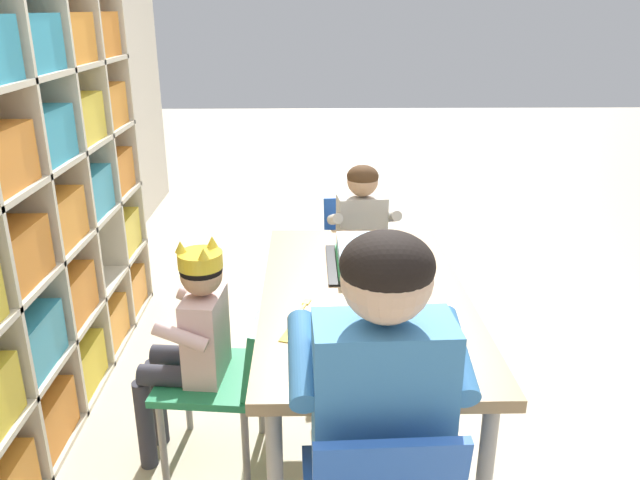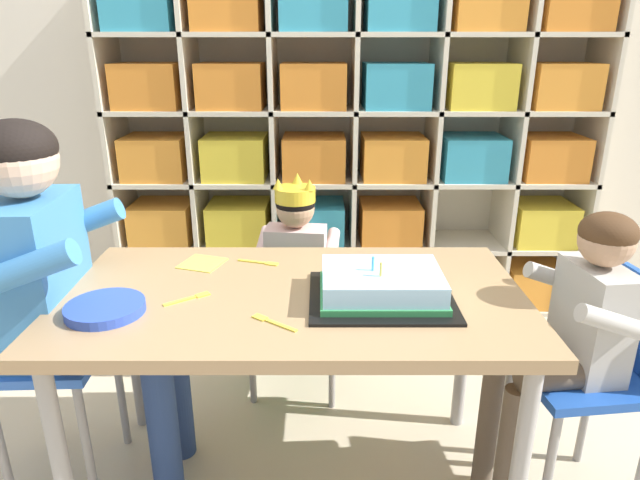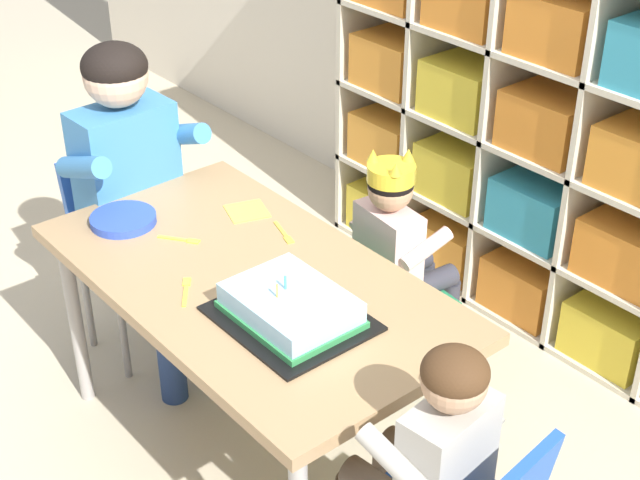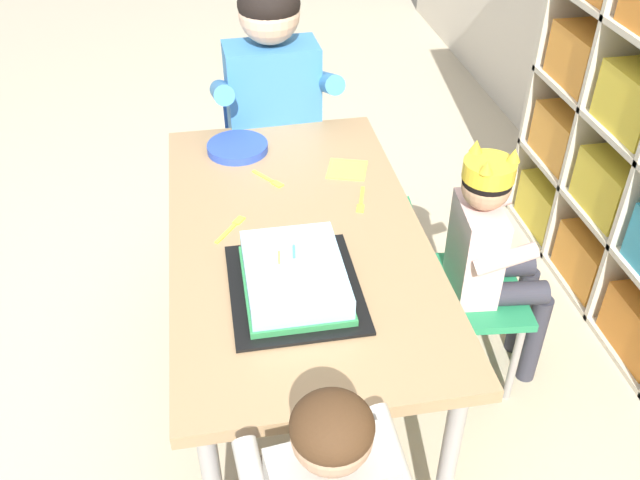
{
  "view_description": "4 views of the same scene",
  "coord_description": "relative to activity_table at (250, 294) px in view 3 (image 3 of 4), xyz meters",
  "views": [
    {
      "loc": [
        -1.82,
        0.18,
        1.48
      ],
      "look_at": [
        0.07,
        0.14,
        0.77
      ],
      "focal_mm": 35.16,
      "sensor_mm": 36.0,
      "label": 1
    },
    {
      "loc": [
        0.07,
        -1.29,
        1.23
      ],
      "look_at": [
        0.07,
        0.07,
        0.74
      ],
      "focal_mm": 30.82,
      "sensor_mm": 36.0,
      "label": 2
    },
    {
      "loc": [
        1.66,
        -1.14,
        1.93
      ],
      "look_at": [
        0.17,
        0.1,
        0.77
      ],
      "focal_mm": 51.97,
      "sensor_mm": 36.0,
      "label": 3
    },
    {
      "loc": [
        1.42,
        -0.19,
        1.68
      ],
      "look_at": [
        0.15,
        0.03,
        0.7
      ],
      "focal_mm": 38.47,
      "sensor_mm": 36.0,
      "label": 4
    }
  ],
  "objects": [
    {
      "name": "adult_helper_seated",
      "position": [
        -0.6,
        0.02,
        0.1
      ],
      "size": [
        0.44,
        0.41,
        1.06
      ],
      "rotation": [
        0.0,
        0.0,
        1.61
      ],
      "color": "#3D7FBC",
      "rests_on": "ground"
    },
    {
      "name": "activity_table",
      "position": [
        0.0,
        0.0,
        0.0
      ],
      "size": [
        1.2,
        0.65,
        0.62
      ],
      "color": "#A37F56",
      "rests_on": "ground"
    },
    {
      "name": "guest_at_table_side",
      "position": [
        0.71,
        -0.06,
        -0.01
      ],
      "size": [
        0.31,
        0.31,
        0.85
      ],
      "rotation": [
        0.0,
        0.0,
        -1.45
      ],
      "color": "#B2ADA3",
      "rests_on": "ground"
    },
    {
      "name": "fork_scattered_mid_table",
      "position": [
        -0.26,
        -0.04,
        0.06
      ],
      "size": [
        0.11,
        0.08,
        0.0
      ],
      "rotation": [
        0.0,
        0.0,
        3.77
      ],
      "color": "yellow",
      "rests_on": "activity_table"
    },
    {
      "name": "storage_cubby_shelf",
      "position": [
        0.21,
        1.19,
        0.2
      ],
      "size": [
        2.16,
        0.32,
        1.58
      ],
      "color": "beige",
      "rests_on": "ground"
    },
    {
      "name": "child_with_crown",
      "position": [
        -0.01,
        0.56,
        -0.07
      ],
      "size": [
        0.31,
        0.31,
        0.8
      ],
      "rotation": [
        0.0,
        0.0,
        3.04
      ],
      "color": "beige",
      "rests_on": "ground"
    },
    {
      "name": "classroom_chair_blue",
      "position": [
        -0.02,
        0.45,
        -0.22
      ],
      "size": [
        0.38,
        0.38,
        0.56
      ],
      "rotation": [
        0.0,
        0.0,
        3.04
      ],
      "color": "#238451",
      "rests_on": "ground"
    },
    {
      "name": "fork_near_child_seat",
      "position": [
        -0.1,
        0.2,
        0.06
      ],
      "size": [
        0.12,
        0.05,
        0.0
      ],
      "rotation": [
        0.0,
        0.0,
        2.85
      ],
      "color": "yellow",
      "rests_on": "activity_table"
    },
    {
      "name": "classroom_chair_adult_side",
      "position": [
        -0.71,
        0.02,
        -0.12
      ],
      "size": [
        0.31,
        0.36,
        0.68
      ],
      "rotation": [
        0.0,
        0.0,
        1.61
      ],
      "color": "blue",
      "rests_on": "ground"
    },
    {
      "name": "fork_near_cake_tray",
      "position": [
        -0.04,
        -0.17,
        0.06
      ],
      "size": [
        0.11,
        0.09,
        0.0
      ],
      "rotation": [
        0.0,
        0.0,
        5.65
      ],
      "color": "yellow",
      "rests_on": "activity_table"
    },
    {
      "name": "birthday_cake_on_tray",
      "position": [
        0.22,
        -0.04,
        0.09
      ],
      "size": [
        0.36,
        0.3,
        0.11
      ],
      "color": "black",
      "rests_on": "activity_table"
    },
    {
      "name": "ground",
      "position": [
        0.0,
        0.0,
        -0.56
      ],
      "size": [
        16.0,
        16.0,
        0.0
      ],
      "primitive_type": "plane",
      "color": "beige"
    },
    {
      "name": "paper_napkin_square",
      "position": [
        -0.28,
        0.19,
        0.06
      ],
      "size": [
        0.14,
        0.14,
        0.0
      ],
      "primitive_type": "cube",
      "rotation": [
        0.0,
        0.0,
        -0.32
      ],
      "color": "#F4DB4C",
      "rests_on": "activity_table"
    },
    {
      "name": "paper_plate_stack",
      "position": [
        -0.44,
        -0.12,
        0.07
      ],
      "size": [
        0.19,
        0.19,
        0.02
      ],
      "primitive_type": "cylinder",
      "color": "blue",
      "rests_on": "activity_table"
    }
  ]
}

